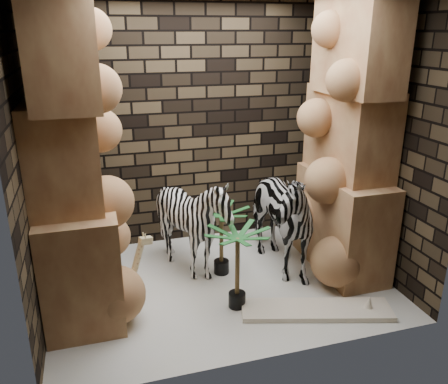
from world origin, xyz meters
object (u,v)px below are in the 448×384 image
object	(u,v)px
zebra_right	(273,207)
surfboard	(316,310)
palm_front	(221,241)
zebra_left	(193,229)
palm_back	(237,269)
giraffe_toy	(122,277)

from	to	relation	value
zebra_right	surfboard	world-z (taller)	zebra_right
palm_front	zebra_right	bearing A→B (deg)	-4.07
zebra_right	zebra_left	xyz separation A→B (m)	(-0.88, 0.12, -0.20)
zebra_left	palm_back	bearing A→B (deg)	-49.99
zebra_right	surfboard	bearing A→B (deg)	-90.13
palm_front	surfboard	bearing A→B (deg)	-55.98
zebra_left	palm_back	distance (m)	0.82
zebra_left	giraffe_toy	distance (m)	1.00
giraffe_toy	palm_back	xyz separation A→B (m)	(1.08, -0.20, 0.02)
zebra_left	surfboard	size ratio (longest dim) A/B	0.83
zebra_left	giraffe_toy	world-z (taller)	zebra_left
giraffe_toy	surfboard	size ratio (longest dim) A/B	0.55
zebra_left	palm_front	size ratio (longest dim) A/B	1.52
surfboard	palm_back	bearing A→B (deg)	171.98
palm_back	zebra_left	bearing A→B (deg)	108.72
zebra_right	surfboard	distance (m)	1.20
palm_back	palm_front	bearing A→B (deg)	86.90
zebra_left	surfboard	xyz separation A→B (m)	(0.97, -1.08, -0.52)
zebra_right	palm_front	distance (m)	0.69
zebra_left	palm_back	world-z (taller)	zebra_left
giraffe_toy	surfboard	xyz separation A→B (m)	(1.79, -0.52, -0.37)
zebra_right	zebra_left	distance (m)	0.91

